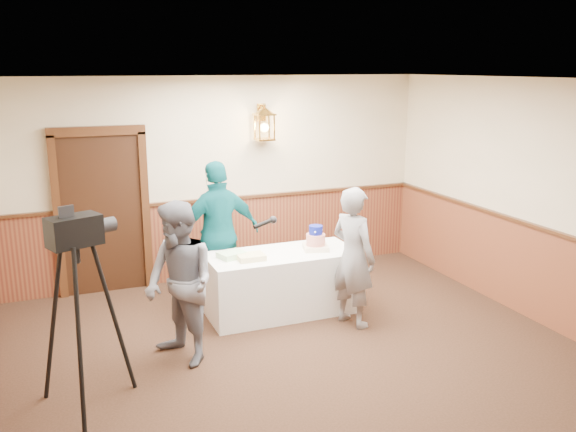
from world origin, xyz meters
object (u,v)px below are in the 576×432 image
object	(u,v)px
sheet_cake_yellow	(251,257)
tv_camera_rig	(82,324)
baker	(353,257)
tiered_cake	(316,240)
interviewer	(180,284)
assistant_p	(219,233)
display_table	(282,282)
sheet_cake_green	(231,255)

from	to	relation	value
sheet_cake_yellow	tv_camera_rig	world-z (taller)	tv_camera_rig
sheet_cake_yellow	baker	xyz separation A→B (m)	(1.05, -0.52, 0.03)
tv_camera_rig	tiered_cake	bearing A→B (deg)	3.95
sheet_cake_yellow	interviewer	xyz separation A→B (m)	(-0.97, -0.70, 0.05)
tiered_cake	sheet_cake_yellow	bearing A→B (deg)	-174.19
tiered_cake	baker	distance (m)	0.64
assistant_p	interviewer	bearing A→B (deg)	53.72
tiered_cake	baker	size ratio (longest dim) A/B	0.22
display_table	sheet_cake_green	world-z (taller)	sheet_cake_green
tiered_cake	sheet_cake_green	xyz separation A→B (m)	(-1.04, 0.07, -0.08)
tiered_cake	assistant_p	distance (m)	1.20
display_table	assistant_p	xyz separation A→B (m)	(-0.61, 0.58, 0.53)
sheet_cake_yellow	tv_camera_rig	bearing A→B (deg)	-147.52
tiered_cake	display_table	bearing A→B (deg)	176.83
tv_camera_rig	sheet_cake_yellow	bearing A→B (deg)	11.17
assistant_p	display_table	bearing A→B (deg)	129.98
display_table	sheet_cake_yellow	size ratio (longest dim) A/B	5.79
sheet_cake_yellow	sheet_cake_green	xyz separation A→B (m)	(-0.18, 0.16, 0.00)
display_table	tv_camera_rig	xyz separation A→B (m)	(-2.36, -1.34, 0.40)
assistant_p	tv_camera_rig	bearing A→B (deg)	41.03
sheet_cake_yellow	tv_camera_rig	distance (m)	2.29
tiered_cake	interviewer	world-z (taller)	interviewer
display_table	tiered_cake	bearing A→B (deg)	-3.17
sheet_cake_yellow	sheet_cake_green	world-z (taller)	sheet_cake_green
tiered_cake	sheet_cake_yellow	xyz separation A→B (m)	(-0.86, -0.09, -0.09)
display_table	baker	xyz separation A→B (m)	(0.63, -0.64, 0.44)
sheet_cake_yellow	interviewer	world-z (taller)	interviewer
sheet_cake_yellow	interviewer	distance (m)	1.20
display_table	assistant_p	bearing A→B (deg)	136.50
assistant_p	baker	bearing A→B (deg)	128.96
sheet_cake_green	baker	bearing A→B (deg)	-28.90
tiered_cake	assistant_p	size ratio (longest dim) A/B	0.20
display_table	sheet_cake_green	xyz separation A→B (m)	(-0.61, 0.05, 0.41)
interviewer	sheet_cake_green	bearing A→B (deg)	115.48
display_table	interviewer	distance (m)	1.68
display_table	tv_camera_rig	bearing A→B (deg)	-150.38
sheet_cake_yellow	tv_camera_rig	size ratio (longest dim) A/B	0.18
assistant_p	sheet_cake_green	bearing A→B (deg)	82.98
tiered_cake	interviewer	size ratio (longest dim) A/B	0.22
sheet_cake_yellow	assistant_p	xyz separation A→B (m)	(-0.18, 0.69, 0.12)
baker	tv_camera_rig	distance (m)	3.07
interviewer	assistant_p	world-z (taller)	assistant_p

